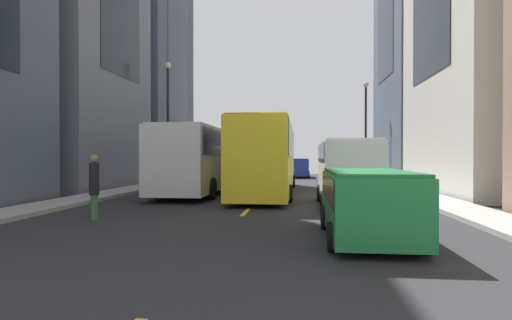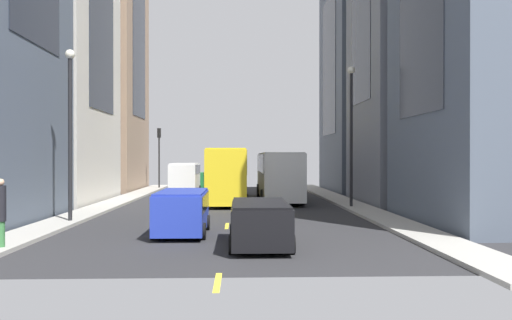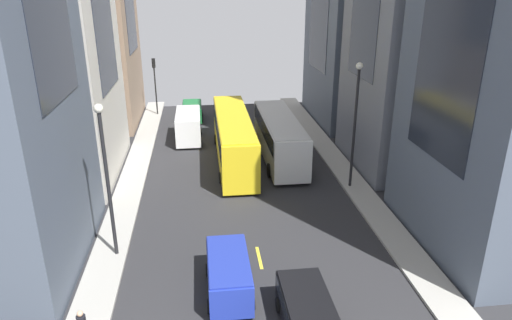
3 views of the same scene
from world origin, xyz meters
TOP-DOWN VIEW (x-y plane):
  - ground_plane at (0.00, 0.00)m, footprint 41.00×41.00m
  - sidewalk_west at (-7.59, 0.00)m, footprint 1.81×44.00m
  - sidewalk_east at (7.59, 0.00)m, footprint 1.81×44.00m
  - lane_stripe_0 at (0.00, -21.00)m, footprint 0.16×2.00m
  - lane_stripe_1 at (0.00, -10.50)m, footprint 0.16×2.00m
  - lane_stripe_2 at (0.00, 0.00)m, footprint 0.16×2.00m
  - lane_stripe_3 at (0.00, 10.50)m, footprint 0.16×2.00m
  - lane_stripe_4 at (0.00, 21.00)m, footprint 0.16×2.00m
  - building_west_0 at (-13.07, -13.40)m, footprint 8.83×11.61m
  - building_east_0 at (13.38, -15.42)m, footprint 9.46×10.74m
  - city_bus_white at (-3.33, -3.13)m, footprint 2.80×11.14m
  - streetcar_yellow at (0.23, -3.18)m, footprint 2.70×13.43m
  - delivery_van_white at (3.75, -8.35)m, footprint 2.25×5.07m
  - car_black_0 at (-1.24, 15.95)m, footprint 2.08×4.39m
  - car_blue_1 at (1.70, 13.01)m, footprint 2.02×4.25m
  - car_green_2 at (3.48, -14.88)m, footprint 2.04×4.25m
  - pedestrian_waiting_curb at (7.14, 16.57)m, footprint 0.33×0.33m
  - pedestrian_crossing_near at (-4.37, -12.80)m, footprint 0.29×0.29m
  - traffic_light_near_corner at (7.09, -16.99)m, footprint 0.32×0.44m
  - streetlamp_near at (7.19, 9.42)m, footprint 0.44×0.44m
  - streetlamp_far at (-7.19, 2.83)m, footprint 0.44×0.44m

SIDE VIEW (x-z plane):
  - ground_plane at x=0.00m, z-range 0.00..0.00m
  - lane_stripe_0 at x=0.00m, z-range 0.00..0.01m
  - lane_stripe_1 at x=0.00m, z-range 0.00..0.01m
  - lane_stripe_2 at x=0.00m, z-range 0.00..0.01m
  - lane_stripe_3 at x=0.00m, z-range 0.00..0.01m
  - lane_stripe_4 at x=0.00m, z-range 0.00..0.01m
  - sidewalk_west at x=-7.59m, z-range 0.00..0.15m
  - sidewalk_east at x=7.59m, z-range 0.00..0.15m
  - car_black_0 at x=-1.24m, z-range 0.14..1.66m
  - car_green_2 at x=3.48m, z-range 0.15..1.78m
  - car_blue_1 at x=1.70m, z-range 0.15..1.88m
  - pedestrian_crossing_near at x=-4.37m, z-range 0.10..2.11m
  - pedestrian_waiting_curb at x=7.14m, z-range 0.22..2.42m
  - delivery_van_white at x=3.75m, z-range 0.22..2.80m
  - city_bus_white at x=-3.33m, z-range 0.33..3.68m
  - streetcar_yellow at x=0.23m, z-range 0.33..3.92m
  - traffic_light_near_corner at x=7.09m, z-range 1.27..6.96m
  - streetlamp_near at x=7.19m, z-range 0.97..8.79m
  - streetlamp_far at x=-7.19m, z-range 0.98..9.26m
  - building_west_0 at x=-13.07m, z-range 0.00..22.62m
  - building_east_0 at x=13.38m, z-range 0.00..30.17m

